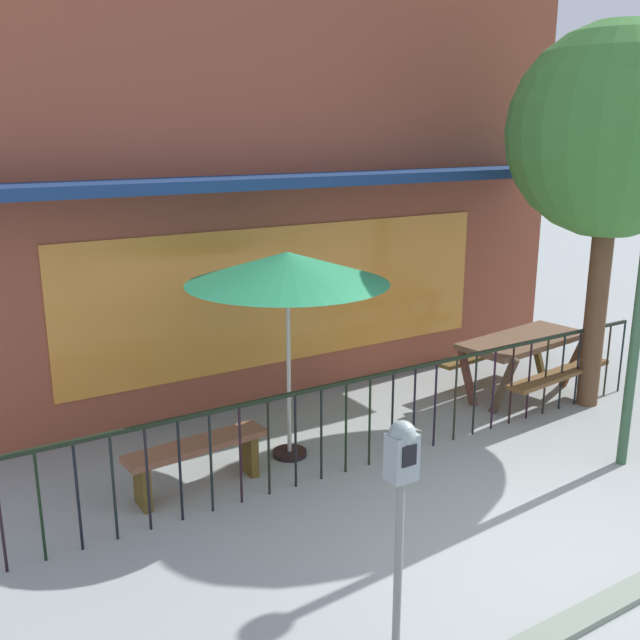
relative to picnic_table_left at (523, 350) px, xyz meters
name	(u,v)px	position (x,y,z in m)	size (l,w,h in m)	color
ground	(548,554)	(-2.53, -2.64, -0.61)	(40.00, 40.00, 0.00)	#909795
pub_storefront	(279,167)	(-2.53, 1.76, 2.27)	(8.89, 1.31, 5.81)	#563323
patio_fence_front	(393,399)	(-2.53, -0.58, 0.05)	(7.49, 0.04, 0.97)	black
picnic_table_left	(523,350)	(0.00, 0.00, 0.00)	(1.95, 1.56, 0.79)	brown
patio_umbrella	(287,269)	(-3.39, 0.04, 1.38)	(2.03, 2.03, 2.16)	black
patio_bench	(198,455)	(-4.49, -0.13, -0.26)	(1.42, 0.44, 0.48)	brown
parking_meter_near	(401,476)	(-4.20, -2.81, 0.62)	(0.18, 0.17, 1.59)	gray
street_tree	(614,133)	(0.49, -0.65, 2.67)	(2.42, 2.42, 4.51)	brown
curb_edge	(622,600)	(-2.53, -3.32, -0.61)	(12.45, 0.20, 0.11)	gray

